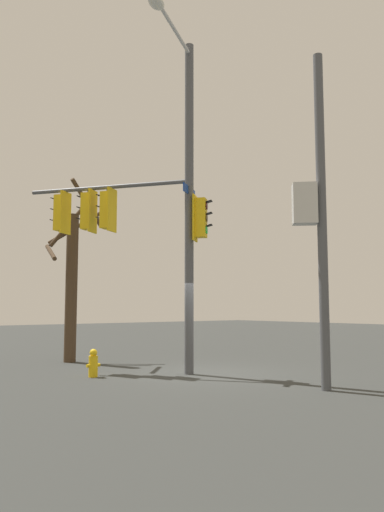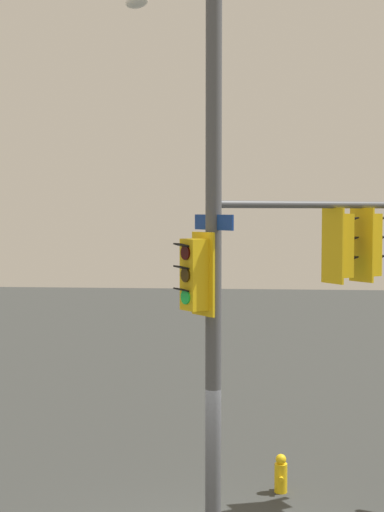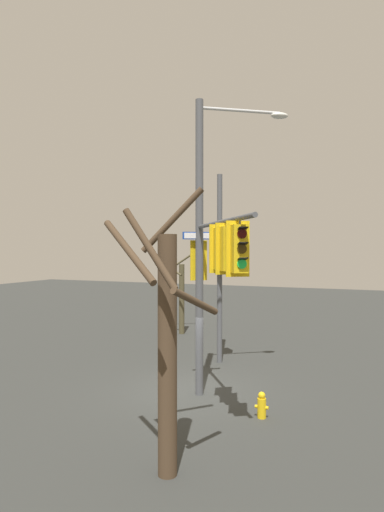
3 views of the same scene
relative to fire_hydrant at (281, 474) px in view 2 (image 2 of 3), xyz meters
name	(u,v)px [view 2 (image 2 of 3)]	position (x,y,z in m)	size (l,w,h in m)	color
main_signal_pole_assembly	(273,232)	(-1.54, 0.22, 4.60)	(3.43, 6.12, 9.47)	#4C4F54
fire_hydrant	(281,474)	(0.00, 0.00, 0.00)	(0.38, 0.24, 0.73)	yellow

